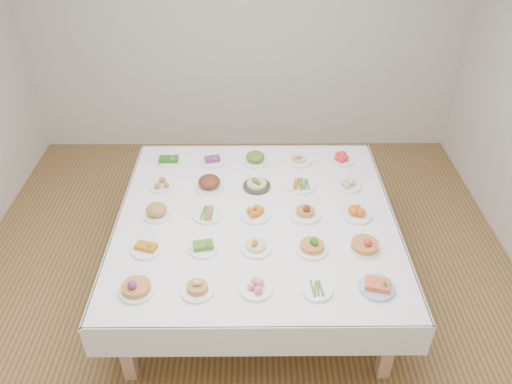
{
  "coord_description": "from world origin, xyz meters",
  "views": [
    {
      "loc": [
        0.1,
        -3.02,
        3.24
      ],
      "look_at": [
        0.12,
        0.23,
        0.88
      ],
      "focal_mm": 35.0,
      "sensor_mm": 36.0,
      "label": 1
    }
  ],
  "objects_px": {
    "dish_0": "(136,285)",
    "dish_24": "(341,158)",
    "display_table": "(256,223)",
    "dish_12": "(255,212)"
  },
  "relations": [
    {
      "from": "dish_0",
      "to": "dish_24",
      "type": "height_order",
      "value": "dish_0"
    },
    {
      "from": "display_table",
      "to": "dish_12",
      "type": "xyz_separation_m",
      "value": [
        -0.01,
        -0.0,
        0.11
      ]
    },
    {
      "from": "display_table",
      "to": "dish_12",
      "type": "height_order",
      "value": "dish_12"
    },
    {
      "from": "dish_12",
      "to": "dish_0",
      "type": "bearing_deg",
      "value": -134.73
    },
    {
      "from": "display_table",
      "to": "dish_12",
      "type": "distance_m",
      "value": 0.11
    },
    {
      "from": "display_table",
      "to": "dish_0",
      "type": "relative_size",
      "value": 9.49
    },
    {
      "from": "dish_0",
      "to": "dish_24",
      "type": "bearing_deg",
      "value": 45.14
    },
    {
      "from": "dish_0",
      "to": "dish_24",
      "type": "xyz_separation_m",
      "value": [
        1.59,
        1.6,
        -0.03
      ]
    },
    {
      "from": "dish_24",
      "to": "display_table",
      "type": "bearing_deg",
      "value": -134.74
    },
    {
      "from": "display_table",
      "to": "dish_0",
      "type": "distance_m",
      "value": 1.14
    }
  ]
}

